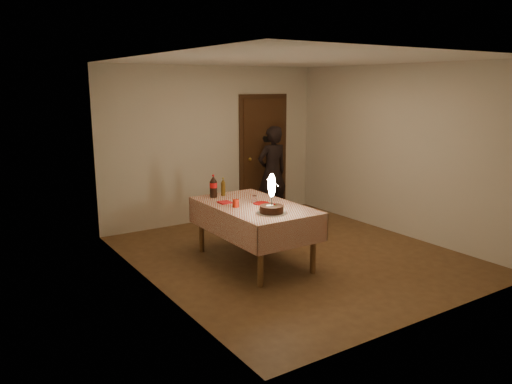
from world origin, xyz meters
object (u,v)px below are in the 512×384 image
(dining_table, at_px, (254,212))
(amber_bottle_left, at_px, (223,187))
(birthday_cake, at_px, (272,204))
(red_cup, at_px, (236,203))
(photographer, at_px, (272,172))
(clear_cup, at_px, (254,199))
(red_plate, at_px, (261,203))
(cola_bottle, at_px, (213,186))

(dining_table, xyz_separation_m, amber_bottle_left, (-0.07, 0.69, 0.22))
(birthday_cake, relative_size, red_cup, 4.88)
(birthday_cake, bearing_deg, photographer, 54.80)
(dining_table, height_order, red_cup, red_cup)
(red_cup, height_order, clear_cup, red_cup)
(red_plate, distance_m, cola_bottle, 0.76)
(birthday_cake, bearing_deg, red_cup, 113.14)
(red_plate, distance_m, amber_bottle_left, 0.72)
(amber_bottle_left, bearing_deg, cola_bottle, -170.97)
(cola_bottle, bearing_deg, red_cup, -93.08)
(birthday_cake, distance_m, clear_cup, 0.59)
(dining_table, bearing_deg, birthday_cake, -96.89)
(dining_table, bearing_deg, amber_bottle_left, 95.44)
(clear_cup, bearing_deg, dining_table, -126.27)
(red_plate, relative_size, amber_bottle_left, 0.86)
(red_plate, xyz_separation_m, photographer, (1.40, 1.75, 0.02))
(birthday_cake, height_order, photographer, photographer)
(birthday_cake, bearing_deg, cola_bottle, 98.70)
(dining_table, bearing_deg, red_cup, 178.23)
(birthday_cake, xyz_separation_m, cola_bottle, (-0.17, 1.14, 0.04))
(birthday_cake, bearing_deg, dining_table, 83.11)
(birthday_cake, xyz_separation_m, photographer, (1.57, 2.22, -0.09))
(photographer, bearing_deg, amber_bottle_left, -146.17)
(red_cup, distance_m, clear_cup, 0.35)
(clear_cup, xyz_separation_m, photographer, (1.44, 1.65, -0.02))
(red_cup, distance_m, amber_bottle_left, 0.71)
(dining_table, xyz_separation_m, clear_cup, (0.07, 0.09, 0.15))
(red_plate, bearing_deg, birthday_cake, -109.67)
(birthday_cake, bearing_deg, red_plate, 70.33)
(dining_table, relative_size, birthday_cake, 3.53)
(red_plate, height_order, photographer, photographer)
(dining_table, relative_size, red_plate, 7.82)
(red_cup, height_order, amber_bottle_left, amber_bottle_left)
(amber_bottle_left, bearing_deg, birthday_cake, -89.66)
(red_cup, height_order, photographer, photographer)
(red_cup, bearing_deg, cola_bottle, 86.92)
(red_cup, distance_m, photographer, 2.48)
(photographer, bearing_deg, clear_cup, -131.18)
(photographer, bearing_deg, red_cup, -135.73)
(cola_bottle, bearing_deg, red_plate, -62.57)
(red_plate, bearing_deg, photographer, 51.33)
(red_plate, bearing_deg, dining_table, 177.00)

